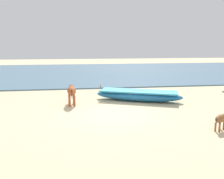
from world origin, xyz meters
TOP-DOWN VIEW (x-y plane):
  - ground at (0.00, 0.00)m, footprint 80.00×80.00m
  - sea_water at (0.00, 16.18)m, footprint 60.00×20.00m
  - fishing_boat_0 at (1.70, 2.31)m, footprint 4.72×2.88m
  - cow_adult_rust at (-1.83, 1.94)m, footprint 0.47×1.49m
  - calf_near_brown at (3.42, -2.63)m, footprint 0.80×0.67m

SIDE VIEW (x-z plane):
  - ground at x=0.00m, z-range 0.00..0.00m
  - sea_water at x=0.00m, z-range 0.00..0.08m
  - fishing_boat_0 at x=1.70m, z-range -0.08..0.69m
  - calf_near_brown at x=3.42m, z-range 0.13..0.71m
  - cow_adult_rust at x=-1.83m, z-range 0.21..1.17m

